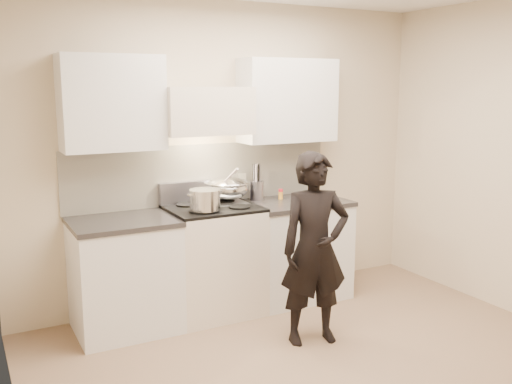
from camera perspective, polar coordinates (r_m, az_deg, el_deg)
ground_plane at (r=4.16m, az=8.16°, el=-17.58°), size 4.00×4.00×0.00m
room_shell at (r=3.97m, az=4.92°, el=5.33°), size 4.04×3.54×2.70m
stove at (r=4.99m, az=-4.27°, el=-6.75°), size 0.76×0.65×0.96m
counter_right at (r=5.37m, az=3.92°, el=-5.66°), size 0.92×0.67×0.92m
counter_left at (r=4.75m, az=-12.99°, el=-8.06°), size 0.82×0.67×0.92m
wok at (r=5.06m, az=-2.95°, el=0.43°), size 0.41×0.50×0.33m
stock_pot at (r=4.67m, az=-5.14°, el=-0.76°), size 0.34×0.33×0.17m
utensil_crock at (r=5.24m, az=0.07°, el=0.30°), size 0.13×0.13×0.34m
spice_jar at (r=5.30m, az=2.48°, el=-0.20°), size 0.04×0.04×0.09m
oil_glass at (r=5.45m, az=5.63°, el=0.20°), size 0.07×0.07×0.12m
person at (r=4.37m, az=5.90°, el=-5.67°), size 0.60×0.46×1.48m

